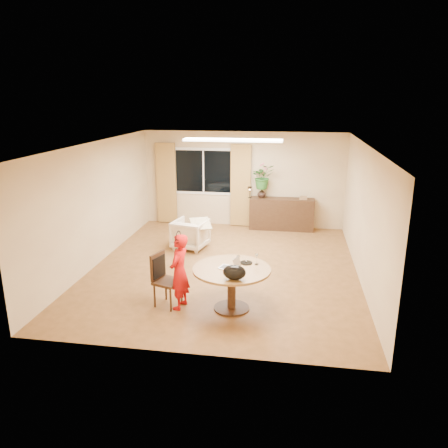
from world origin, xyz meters
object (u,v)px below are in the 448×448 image
(armchair, at_px, (190,234))
(sideboard, at_px, (282,214))
(dining_chair, at_px, (168,280))
(dining_table, at_px, (232,277))
(child, at_px, (179,272))

(armchair, relative_size, sideboard, 0.44)
(armchair, distance_m, sideboard, 2.82)
(dining_chair, bearing_deg, sideboard, 88.73)
(dining_chair, height_order, sideboard, dining_chair)
(dining_table, xyz_separation_m, armchair, (-1.41, 2.94, -0.24))
(armchair, bearing_deg, dining_chair, 107.72)
(dining_chair, height_order, child, child)
(child, bearing_deg, sideboard, 172.49)
(dining_table, relative_size, dining_chair, 1.40)
(dining_chair, xyz_separation_m, sideboard, (1.78, 4.86, -0.04))
(dining_chair, distance_m, armchair, 3.00)
(child, bearing_deg, dining_chair, -88.26)
(child, xyz_separation_m, armchair, (-0.53, 3.01, -0.31))
(dining_table, xyz_separation_m, sideboard, (0.68, 4.82, -0.16))
(sideboard, bearing_deg, dining_chair, -110.14)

